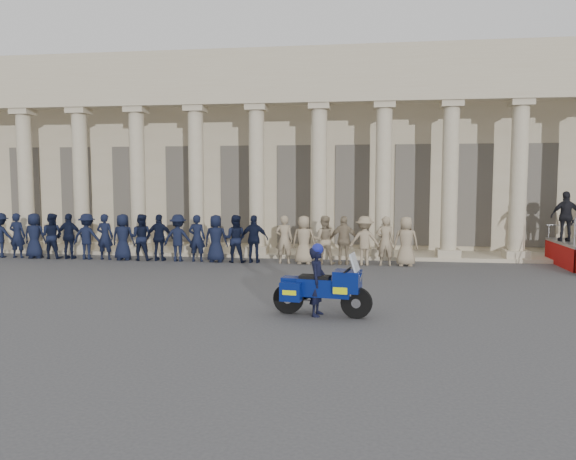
{
  "coord_description": "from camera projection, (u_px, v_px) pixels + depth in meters",
  "views": [
    {
      "loc": [
        3.28,
        -14.98,
        3.2
      ],
      "look_at": [
        0.75,
        2.83,
        1.6
      ],
      "focal_mm": 35.0,
      "sensor_mm": 36.0,
      "label": 1
    }
  ],
  "objects": [
    {
      "name": "rider",
      "position": [
        317.0,
        280.0,
        13.23
      ],
      "size": [
        0.48,
        0.65,
        1.73
      ],
      "rotation": [
        0.0,
        0.0,
        1.42
      ],
      "color": "black",
      "rests_on": "ground"
    },
    {
      "name": "building",
      "position": [
        306.0,
        155.0,
        29.66
      ],
      "size": [
        40.0,
        12.5,
        9.0
      ],
      "color": "tan",
      "rests_on": "ground"
    },
    {
      "name": "officer_rank",
      "position": [
        178.0,
        238.0,
        22.15
      ],
      "size": [
        18.27,
        0.7,
        1.86
      ],
      "color": "black",
      "rests_on": "ground"
    },
    {
      "name": "motorcycle",
      "position": [
        323.0,
        288.0,
        13.21
      ],
      "size": [
        2.38,
        1.08,
        1.53
      ],
      "rotation": [
        0.0,
        0.0,
        -0.15
      ],
      "color": "black",
      "rests_on": "ground"
    },
    {
      "name": "ground",
      "position": [
        247.0,
        296.0,
        15.52
      ],
      "size": [
        90.0,
        90.0,
        0.0
      ],
      "primitive_type": "plane",
      "color": "#3F3F42",
      "rests_on": "ground"
    }
  ]
}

